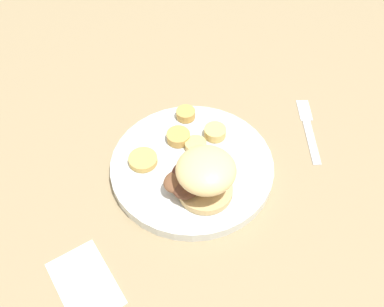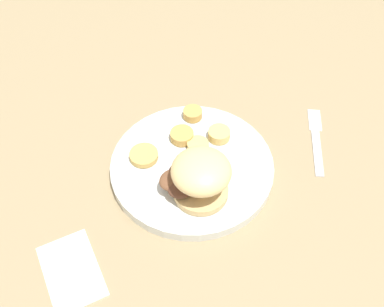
{
  "view_description": "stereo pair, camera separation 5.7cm",
  "coord_description": "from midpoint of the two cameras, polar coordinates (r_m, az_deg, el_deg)",
  "views": [
    {
      "loc": [
        0.41,
        -0.27,
        0.63
      ],
      "look_at": [
        0.0,
        0.0,
        0.05
      ],
      "focal_mm": 42.0,
      "sensor_mm": 36.0,
      "label": 1
    },
    {
      "loc": [
        0.43,
        -0.22,
        0.63
      ],
      "look_at": [
        0.0,
        0.0,
        0.05
      ],
      "focal_mm": 42.0,
      "sensor_mm": 36.0,
      "label": 2
    }
  ],
  "objects": [
    {
      "name": "sandwich",
      "position": [
        0.71,
        -0.98,
        -2.93
      ],
      "size": [
        0.11,
        0.11,
        0.08
      ],
      "color": "tan",
      "rests_on": "dinner_plate"
    },
    {
      "name": "potato_round_0",
      "position": [
        0.81,
        -3.74,
        2.07
      ],
      "size": [
        0.04,
        0.04,
        0.02
      ],
      "primitive_type": "cylinder",
      "color": "tan",
      "rests_on": "dinner_plate"
    },
    {
      "name": "potato_round_3",
      "position": [
        0.8,
        -1.56,
        1.02
      ],
      "size": [
        0.04,
        0.04,
        0.01
      ],
      "primitive_type": "cylinder",
      "color": "#DBB766",
      "rests_on": "dinner_plate"
    },
    {
      "name": "potato_round_2",
      "position": [
        0.82,
        0.97,
        2.66
      ],
      "size": [
        0.04,
        0.04,
        0.02
      ],
      "primitive_type": "cylinder",
      "color": "#DBB766",
      "rests_on": "dinner_plate"
    },
    {
      "name": "potato_round_1",
      "position": [
        0.85,
        -2.71,
        4.98
      ],
      "size": [
        0.04,
        0.04,
        0.02
      ],
      "primitive_type": "cylinder",
      "color": "tan",
      "rests_on": "dinner_plate"
    },
    {
      "name": "napkin",
      "position": [
        0.71,
        -15.75,
        -15.68
      ],
      "size": [
        0.12,
        0.08,
        0.01
      ],
      "primitive_type": "cube",
      "rotation": [
        0.0,
        0.0,
        6.27
      ],
      "color": "white",
      "rests_on": "ground_plane"
    },
    {
      "name": "ground_plane",
      "position": [
        0.8,
        -2.03,
        -2.23
      ],
      "size": [
        4.0,
        4.0,
        0.0
      ],
      "primitive_type": "plane",
      "color": "#937F5B"
    },
    {
      "name": "fork",
      "position": [
        0.89,
        12.81,
        3.03
      ],
      "size": [
        0.15,
        0.11,
        0.0
      ],
      "color": "silver",
      "rests_on": "ground_plane"
    },
    {
      "name": "potato_round_4",
      "position": [
        0.79,
        -8.3,
        -0.88
      ],
      "size": [
        0.05,
        0.05,
        0.01
      ],
      "primitive_type": "cylinder",
      "color": "tan",
      "rests_on": "dinner_plate"
    },
    {
      "name": "dinner_plate",
      "position": [
        0.79,
        -2.05,
        -1.7
      ],
      "size": [
        0.29,
        0.29,
        0.02
      ],
      "color": "silver",
      "rests_on": "ground_plane"
    }
  ]
}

